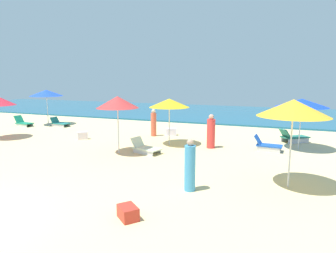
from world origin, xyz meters
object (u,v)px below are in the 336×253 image
lounge_chair_4_0 (145,148)px  lounge_chair_6_0 (60,123)px  umbrella_6 (46,93)px  cooler_box_2 (83,136)px  umbrella_4 (118,102)px  lounge_chair_2_0 (293,137)px  cooler_box_0 (128,213)px  cooler_box_1 (171,132)px  lounge_chair_6_1 (23,123)px  beachgoer_2 (211,133)px  umbrella_0 (169,103)px  beachgoer_0 (190,167)px  umbrella_2 (302,103)px  umbrella_5 (293,108)px  beachgoer_1 (154,123)px  lounge_chair_2_1 (267,145)px

lounge_chair_4_0 → lounge_chair_6_0: (-8.64, 4.43, -0.01)m
umbrella_6 → cooler_box_2: 6.65m
umbrella_4 → umbrella_6: 10.20m
lounge_chair_2_0 → lounge_chair_4_0: lounge_chair_2_0 is taller
lounge_chair_2_0 → umbrella_6: umbrella_6 is taller
cooler_box_0 → cooler_box_1: (-2.56, 9.99, 0.05)m
lounge_chair_6_1 → cooler_box_0: size_ratio=2.51×
lounge_chair_2_0 → beachgoer_2: 4.68m
umbrella_4 → umbrella_0: bearing=57.4°
umbrella_6 → beachgoer_0: size_ratio=1.58×
umbrella_2 → umbrella_4: bearing=-154.2°
beachgoer_2 → cooler_box_2: beachgoer_2 is taller
umbrella_5 → beachgoer_2: 5.61m
umbrella_5 → beachgoer_0: umbrella_5 is taller
umbrella_0 → beachgoer_1: size_ratio=1.49×
lounge_chair_2_1 → beachgoer_1: 6.44m
umbrella_5 → lounge_chair_6_1: (-16.95, 5.78, -2.21)m
lounge_chair_2_0 → umbrella_5: umbrella_5 is taller
lounge_chair_4_0 → umbrella_5: size_ratio=0.55×
lounge_chair_2_0 → cooler_box_1: 6.64m
umbrella_5 → beachgoer_2: umbrella_5 is taller
lounge_chair_2_1 → beachgoer_2: beachgoer_2 is taller
lounge_chair_4_0 → umbrella_5: bearing=-94.2°
umbrella_6 → lounge_chair_6_1: umbrella_6 is taller
beachgoer_0 → lounge_chair_6_1: bearing=-30.5°
beachgoer_0 → cooler_box_1: 8.49m
umbrella_5 → cooler_box_1: umbrella_5 is taller
lounge_chair_2_1 → umbrella_6: umbrella_6 is taller
umbrella_4 → lounge_chair_6_1: 10.96m
lounge_chair_2_1 → cooler_box_2: bearing=100.3°
lounge_chair_2_1 → lounge_chair_6_1: (-16.16, 1.24, -0.02)m
lounge_chair_6_0 → cooler_box_0: 14.95m
lounge_chair_6_0 → beachgoer_1: (7.47, -0.79, 0.51)m
umbrella_0 → lounge_chair_6_0: 9.63m
beachgoer_0 → beachgoer_1: 8.39m
umbrella_4 → beachgoer_2: size_ratio=1.56×
umbrella_2 → lounge_chair_6_1: size_ratio=1.77×
lounge_chair_2_1 → umbrella_4: (-6.18, -2.82, 2.02)m
beachgoer_0 → cooler_box_0: size_ratio=2.93×
umbrella_5 → lounge_chair_4_0: bearing=159.5°
lounge_chair_2_0 → umbrella_4: 9.25m
umbrella_2 → beachgoer_0: (-3.36, -6.72, -1.46)m
umbrella_6 → cooler_box_0: 16.16m
umbrella_2 → umbrella_5: (-0.59, -5.38, 0.27)m
umbrella_4 → lounge_chair_2_1: bearing=24.5°
umbrella_0 → umbrella_4: bearing=-122.6°
beachgoer_1 → cooler_box_1: bearing=-59.3°
umbrella_5 → umbrella_6: 17.22m
lounge_chair_2_1 → umbrella_6: 15.30m
beachgoer_0 → beachgoer_1: bearing=-62.9°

